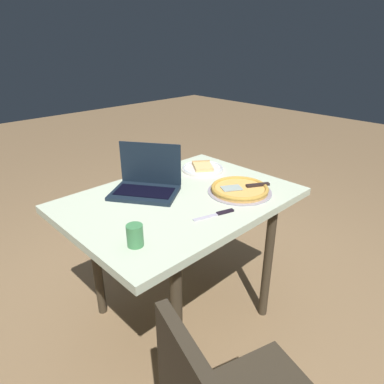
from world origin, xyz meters
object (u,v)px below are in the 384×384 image
(dining_table, at_px, (181,211))
(table_knife, at_px, (218,214))
(pizza_tray, at_px, (240,189))
(laptop, at_px, (147,183))
(pizza_plate, at_px, (203,168))
(drink_cup, at_px, (135,235))

(dining_table, xyz_separation_m, table_knife, (-0.01, -0.26, 0.09))
(pizza_tray, xyz_separation_m, table_knife, (-0.26, -0.09, -0.01))
(dining_table, relative_size, laptop, 2.82)
(dining_table, xyz_separation_m, pizza_plate, (0.35, 0.19, 0.10))
(laptop, xyz_separation_m, pizza_tray, (0.34, -0.34, -0.03))
(drink_cup, bearing_deg, laptop, 47.77)
(table_knife, bearing_deg, drink_cup, 172.64)
(laptop, xyz_separation_m, pizza_plate, (0.43, 0.02, -0.04))
(laptop, height_order, drink_cup, laptop)
(dining_table, height_order, drink_cup, drink_cup)
(dining_table, distance_m, pizza_tray, 0.32)
(dining_table, bearing_deg, laptop, 116.70)
(dining_table, distance_m, laptop, 0.23)
(pizza_plate, xyz_separation_m, table_knife, (-0.36, -0.45, -0.01))
(pizza_plate, bearing_deg, laptop, -177.56)
(pizza_tray, distance_m, table_knife, 0.28)
(laptop, distance_m, drink_cup, 0.50)
(laptop, bearing_deg, pizza_plate, 2.44)
(laptop, bearing_deg, drink_cup, -132.23)
(pizza_plate, distance_m, pizza_tray, 0.37)
(dining_table, height_order, pizza_tray, pizza_tray)
(laptop, distance_m, pizza_tray, 0.48)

